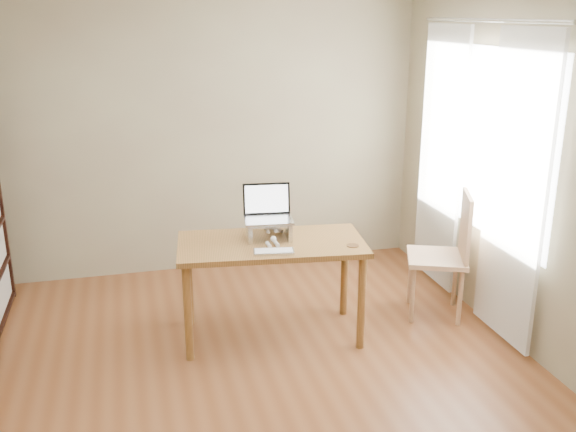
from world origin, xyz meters
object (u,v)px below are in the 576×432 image
at_px(laptop, 267,211).
at_px(chair, 446,249).
at_px(cat, 266,230).
at_px(keyboard, 274,252).
at_px(desk, 271,255).

height_order(laptop, chair, laptop).
height_order(laptop, cat, laptop).
distance_m(keyboard, cat, 0.33).
relative_size(cat, chair, 0.46).
height_order(desk, chair, chair).
xyz_separation_m(cat, chair, (1.44, -0.08, -0.26)).
bearing_deg(keyboard, chair, 19.31).
distance_m(cat, chair, 1.47).
distance_m(laptop, keyboard, 0.41).
xyz_separation_m(keyboard, cat, (0.02, 0.33, 0.05)).
height_order(desk, keyboard, keyboard).
distance_m(desk, laptop, 0.33).
relative_size(keyboard, cat, 0.63).
xyz_separation_m(keyboard, chair, (1.46, 0.25, -0.21)).
bearing_deg(desk, laptop, 96.68).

